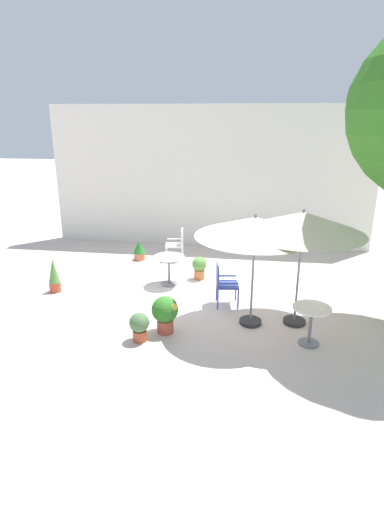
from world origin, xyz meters
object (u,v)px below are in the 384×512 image
(patio_chair_1, at_px, (224,282))
(potted_plant_2, at_px, (199,267))
(patio_umbrella_1, at_px, (303,223))
(cafe_table_0, at_px, (169,265))
(patio_chair_0, at_px, (177,243))
(cafe_table_1, at_px, (311,319))
(potted_plant_0, at_px, (139,250))
(potted_plant_3, at_px, (54,275))
(potted_plant_4, at_px, (139,325))
(potted_plant_1, at_px, (165,312))
(patio_umbrella_0, at_px, (255,228))

(patio_chair_1, xyz_separation_m, potted_plant_2, (-0.72, 1.46, -0.21))
(patio_umbrella_1, xyz_separation_m, cafe_table_0, (-2.89, 1.64, -1.56))
(cafe_table_0, distance_m, patio_chair_0, 1.90)
(cafe_table_1, bearing_deg, potted_plant_2, 129.51)
(potted_plant_0, bearing_deg, potted_plant_2, -33.07)
(potted_plant_3, height_order, potted_plant_4, potted_plant_3)
(patio_umbrella_1, xyz_separation_m, potted_plant_0, (-4.10, 3.35, -1.77))
(cafe_table_1, bearing_deg, cafe_table_0, 141.73)
(patio_chair_0, distance_m, potted_plant_2, 1.65)
(patio_umbrella_1, relative_size, potted_plant_2, 3.99)
(patio_chair_0, distance_m, potted_plant_1, 4.29)
(cafe_table_0, distance_m, potted_plant_4, 2.76)
(cafe_table_1, bearing_deg, potted_plant_4, -173.92)
(potted_plant_2, bearing_deg, patio_umbrella_0, -59.58)
(cafe_table_1, xyz_separation_m, potted_plant_3, (-5.66, 1.60, -0.10))
(potted_plant_2, bearing_deg, patio_chair_0, 120.04)
(patio_umbrella_0, xyz_separation_m, cafe_table_1, (1.07, -0.64, -1.48))
(patio_umbrella_1, height_order, potted_plant_2, patio_umbrella_1)
(patio_umbrella_1, distance_m, potted_plant_0, 5.59)
(potted_plant_3, bearing_deg, cafe_table_0, 17.76)
(cafe_table_1, bearing_deg, patio_chair_0, 126.63)
(patio_umbrella_0, distance_m, patio_chair_0, 4.51)
(patio_umbrella_1, distance_m, potted_plant_2, 3.51)
(patio_chair_1, xyz_separation_m, potted_plant_0, (-2.62, 2.70, -0.25))
(potted_plant_1, bearing_deg, cafe_table_0, 99.46)
(patio_umbrella_0, bearing_deg, patio_umbrella_1, 9.25)
(patio_umbrella_1, relative_size, patio_chair_1, 2.55)
(patio_umbrella_0, bearing_deg, potted_plant_3, 168.26)
(patio_chair_1, height_order, potted_plant_4, patio_chair_1)
(potted_plant_2, bearing_deg, potted_plant_1, -95.92)
(cafe_table_1, relative_size, potted_plant_4, 1.33)
(patio_chair_0, relative_size, potted_plant_2, 1.53)
(potted_plant_1, bearing_deg, patio_umbrella_0, 19.86)
(potted_plant_2, xyz_separation_m, potted_plant_3, (-3.28, -1.30, 0.08))
(patio_umbrella_1, relative_size, potted_plant_4, 4.22)
(patio_umbrella_0, bearing_deg, potted_plant_4, -154.30)
(potted_plant_3, bearing_deg, potted_plant_0, 61.64)
(potted_plant_0, relative_size, potted_plant_2, 0.98)
(patio_umbrella_0, xyz_separation_m, potted_plant_2, (-1.32, 2.25, -1.66))
(patio_chair_1, height_order, potted_plant_0, patio_chair_1)
(potted_plant_3, bearing_deg, patio_chair_1, -2.34)
(patio_umbrella_0, distance_m, cafe_table_0, 3.07)
(patio_chair_0, bearing_deg, potted_plant_1, -82.94)
(patio_umbrella_1, distance_m, cafe_table_1, 1.75)
(patio_chair_1, bearing_deg, potted_plant_1, -126.30)
(patio_umbrella_0, xyz_separation_m, potted_plant_0, (-3.23, 3.49, -1.69))
(cafe_table_0, relative_size, patio_chair_0, 0.85)
(patio_umbrella_0, bearing_deg, patio_chair_0, 120.27)
(cafe_table_1, xyz_separation_m, potted_plant_2, (-2.39, 2.90, -0.18))
(patio_umbrella_0, height_order, potted_plant_2, patio_umbrella_0)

